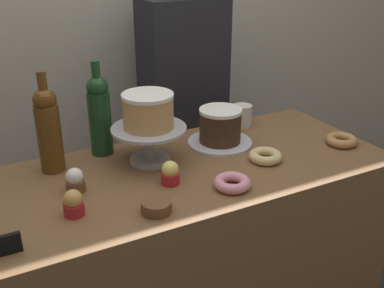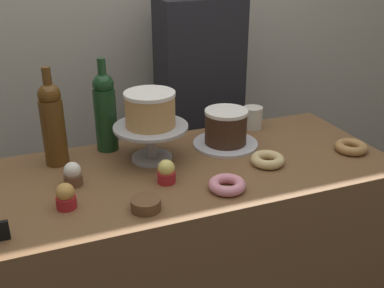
{
  "view_description": "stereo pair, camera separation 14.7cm",
  "coord_description": "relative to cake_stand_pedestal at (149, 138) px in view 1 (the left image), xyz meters",
  "views": [
    {
      "loc": [
        -0.62,
        -1.19,
        1.62
      ],
      "look_at": [
        0.0,
        0.0,
        1.02
      ],
      "focal_mm": 42.96,
      "sensor_mm": 36.0,
      "label": 1
    },
    {
      "loc": [
        -0.49,
        -1.25,
        1.62
      ],
      "look_at": [
        0.0,
        0.0,
        1.02
      ],
      "focal_mm": 42.96,
      "sensor_mm": 36.0,
      "label": 2
    }
  ],
  "objects": [
    {
      "name": "chocolate_round_cake",
      "position": [
        0.28,
        0.02,
        -0.01
      ],
      "size": [
        0.15,
        0.15,
        0.12
      ],
      "color": "#3D2619",
      "rests_on": "silver_serving_platter"
    },
    {
      "name": "back_wall",
      "position": [
        0.11,
        0.77,
        0.28
      ],
      "size": [
        6.0,
        0.05,
        2.6
      ],
      "color": "#BCB7A8",
      "rests_on": "ground_plane"
    },
    {
      "name": "donut_pink",
      "position": [
        0.15,
        -0.28,
        -0.07
      ],
      "size": [
        0.11,
        0.11,
        0.03
      ],
      "color": "pink",
      "rests_on": "display_counter"
    },
    {
      "name": "wine_bottle_green",
      "position": [
        -0.12,
        0.14,
        0.06
      ],
      "size": [
        0.08,
        0.08,
        0.33
      ],
      "color": "#193D1E",
      "rests_on": "display_counter"
    },
    {
      "name": "price_sign_chalkboard",
      "position": [
        -0.49,
        -0.3,
        -0.06
      ],
      "size": [
        0.07,
        0.01,
        0.05
      ],
      "color": "black",
      "rests_on": "display_counter"
    },
    {
      "name": "donut_glazed",
      "position": [
        0.34,
        -0.17,
        -0.07
      ],
      "size": [
        0.11,
        0.11,
        0.03
      ],
      "color": "#E0C17F",
      "rests_on": "display_counter"
    },
    {
      "name": "coffee_cup_ceramic",
      "position": [
        0.45,
        0.13,
        -0.04
      ],
      "size": [
        0.08,
        0.08,
        0.08
      ],
      "color": "silver",
      "rests_on": "display_counter"
    },
    {
      "name": "donut_maple",
      "position": [
        0.67,
        -0.19,
        -0.07
      ],
      "size": [
        0.11,
        0.11,
        0.03
      ],
      "color": "#B27F47",
      "rests_on": "display_counter"
    },
    {
      "name": "barista_figure",
      "position": [
        0.38,
        0.5,
        -0.19
      ],
      "size": [
        0.36,
        0.22,
        1.6
      ],
      "color": "black",
      "rests_on": "ground_plane"
    },
    {
      "name": "cupcake_caramel",
      "position": [
        -0.31,
        -0.21,
        -0.05
      ],
      "size": [
        0.06,
        0.06,
        0.07
      ],
      "color": "red",
      "rests_on": "display_counter"
    },
    {
      "name": "wine_bottle_amber",
      "position": [
        -0.3,
        0.09,
        0.06
      ],
      "size": [
        0.08,
        0.08,
        0.33
      ],
      "color": "#5B3814",
      "rests_on": "display_counter"
    },
    {
      "name": "white_layer_cake",
      "position": [
        0.0,
        0.0,
        0.1
      ],
      "size": [
        0.17,
        0.17,
        0.11
      ],
      "color": "tan",
      "rests_on": "cake_stand_pedestal"
    },
    {
      "name": "display_counter",
      "position": [
        0.11,
        -0.1,
        -0.55
      ],
      "size": [
        1.32,
        0.59,
        0.94
      ],
      "color": "brown",
      "rests_on": "ground_plane"
    },
    {
      "name": "silver_serving_platter",
      "position": [
        0.28,
        0.02,
        -0.08
      ],
      "size": [
        0.23,
        0.23,
        0.01
      ],
      "color": "silver",
      "rests_on": "display_counter"
    },
    {
      "name": "cake_stand_pedestal",
      "position": [
        0.0,
        0.0,
        0.0
      ],
      "size": [
        0.25,
        0.25,
        0.12
      ],
      "color": "#B2B2B7",
      "rests_on": "display_counter"
    },
    {
      "name": "cupcake_vanilla",
      "position": [
        -0.27,
        -0.08,
        -0.05
      ],
      "size": [
        0.06,
        0.06,
        0.07
      ],
      "color": "brown",
      "rests_on": "display_counter"
    },
    {
      "name": "cookie_stack",
      "position": [
        -0.11,
        -0.3,
        -0.07
      ],
      "size": [
        0.08,
        0.08,
        0.03
      ],
      "color": "brown",
      "rests_on": "display_counter"
    },
    {
      "name": "cupcake_lemon",
      "position": [
        -0.0,
        -0.17,
        -0.05
      ],
      "size": [
        0.06,
        0.06,
        0.07
      ],
      "color": "red",
      "rests_on": "display_counter"
    }
  ]
}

